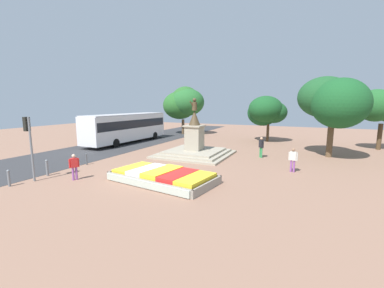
{
  "coord_description": "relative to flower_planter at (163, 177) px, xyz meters",
  "views": [
    {
      "loc": [
        8.7,
        -13.14,
        4.43
      ],
      "look_at": [
        1.54,
        2.55,
        1.7
      ],
      "focal_mm": 24.0,
      "sensor_mm": 36.0,
      "label": 1
    }
  ],
  "objects": [
    {
      "name": "city_bus",
      "position": [
        -11.39,
        11.14,
        1.58
      ],
      "size": [
        2.98,
        11.51,
        3.26
      ],
      "color": "silver",
      "rests_on": "ground_plane"
    },
    {
      "name": "kerb_bollard_mid_a",
      "position": [
        -7.13,
        -1.91,
        0.24
      ],
      "size": [
        0.17,
        0.17,
        1.02
      ],
      "color": "slate",
      "rests_on": "ground_plane"
    },
    {
      "name": "park_tree_behind_statue",
      "position": [
        -9.09,
        21.13,
        4.15
      ],
      "size": [
        6.2,
        4.58,
        6.81
      ],
      "color": "brown",
      "rests_on": "ground_plane"
    },
    {
      "name": "park_tree_far_right",
      "position": [
        2.85,
        18.52,
        3.24
      ],
      "size": [
        4.58,
        4.68,
        5.28
      ],
      "color": "#4C3823",
      "rests_on": "ground_plane"
    },
    {
      "name": "kerb_bollard_mid_b",
      "position": [
        -7.17,
        1.22,
        0.14
      ],
      "size": [
        0.12,
        0.12,
        0.83
      ],
      "color": "#4C5156",
      "rests_on": "ground_plane"
    },
    {
      "name": "pedestrian_near_planter",
      "position": [
        3.97,
        9.05,
        0.69
      ],
      "size": [
        0.43,
        0.42,
        1.71
      ],
      "color": "#338C4C",
      "rests_on": "ground_plane"
    },
    {
      "name": "street_asphalt_strip",
      "position": [
        -11.06,
        0.94,
        -0.29
      ],
      "size": [
        7.27,
        69.45,
        0.01
      ],
      "primitive_type": "cube",
      "color": "#333335",
      "rests_on": "ground_plane"
    },
    {
      "name": "pedestrian_crossing_plaza",
      "position": [
        -4.84,
        -1.85,
        0.58
      ],
      "size": [
        0.38,
        0.51,
        1.54
      ],
      "color": "#8C4C99",
      "rests_on": "ground_plane"
    },
    {
      "name": "ground_plane",
      "position": [
        -1.28,
        0.94,
        -0.3
      ],
      "size": [
        79.37,
        79.37,
        0.0
      ],
      "primitive_type": "plane",
      "color": "#8C6651"
    },
    {
      "name": "park_tree_far_left",
      "position": [
        13.56,
        17.34,
        3.8
      ],
      "size": [
        4.31,
        3.92,
        5.75
      ],
      "color": "#4C3823",
      "rests_on": "ground_plane"
    },
    {
      "name": "traffic_light_near_crossing",
      "position": [
        -6.88,
        -2.99,
        2.28
      ],
      "size": [
        0.41,
        0.28,
        3.69
      ],
      "color": "slate",
      "rests_on": "ground_plane"
    },
    {
      "name": "park_tree_street_side",
      "position": [
        9.05,
        11.53,
        4.35
      ],
      "size": [
        5.33,
        5.69,
        6.65
      ],
      "color": "brown",
      "rests_on": "ground_plane"
    },
    {
      "name": "kerb_bollard_south",
      "position": [
        -7.08,
        -4.18,
        0.19
      ],
      "size": [
        0.15,
        0.15,
        0.92
      ],
      "color": "slate",
      "rests_on": "ground_plane"
    },
    {
      "name": "flower_planter",
      "position": [
        0.0,
        0.0,
        0.0
      ],
      "size": [
        6.43,
        3.9,
        0.69
      ],
      "color": "#38281C",
      "rests_on": "ground_plane"
    },
    {
      "name": "statue_monument",
      "position": [
        -1.43,
        7.67,
        0.44
      ],
      "size": [
        5.89,
        5.89,
        4.88
      ],
      "color": "gray",
      "rests_on": "ground_plane"
    },
    {
      "name": "pedestrian_with_handbag",
      "position": [
        6.63,
        5.3,
        0.61
      ],
      "size": [
        0.57,
        0.26,
        1.58
      ],
      "color": "#8C4C99",
      "rests_on": "ground_plane"
    }
  ]
}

